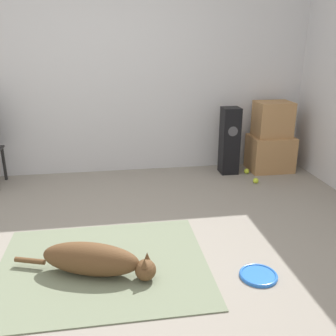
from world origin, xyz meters
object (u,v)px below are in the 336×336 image
at_px(tennis_ball_by_boxes, 256,181).
at_px(dog, 95,260).
at_px(cardboard_box_lower, 270,153).
at_px(cardboard_box_upper, 273,119).
at_px(tennis_ball_near_speaker, 247,171).
at_px(frisbee, 258,275).
at_px(floor_speaker, 230,141).

bearing_deg(tennis_ball_by_boxes, dog, -139.42).
relative_size(dog, tennis_ball_by_boxes, 15.68).
distance_m(cardboard_box_lower, tennis_ball_by_boxes, 0.61).
bearing_deg(cardboard_box_lower, tennis_ball_by_boxes, -128.40).
distance_m(cardboard_box_lower, cardboard_box_upper, 0.45).
bearing_deg(cardboard_box_upper, dog, -137.11).
bearing_deg(tennis_ball_near_speaker, frisbee, -107.98).
height_order(tennis_ball_by_boxes, tennis_ball_near_speaker, same).
relative_size(cardboard_box_lower, floor_speaker, 0.64).
height_order(dog, cardboard_box_upper, cardboard_box_upper).
height_order(floor_speaker, tennis_ball_by_boxes, floor_speaker).
bearing_deg(cardboard_box_upper, tennis_ball_near_speaker, -160.26).
bearing_deg(floor_speaker, frisbee, -101.90).
bearing_deg(cardboard_box_lower, tennis_ball_near_speaker, -162.68).
relative_size(cardboard_box_lower, cardboard_box_upper, 1.23).
xyz_separation_m(dog, floor_speaker, (1.63, 2.00, 0.29)).
bearing_deg(floor_speaker, cardboard_box_upper, 4.05).
distance_m(frisbee, cardboard_box_lower, 2.46).
height_order(frisbee, tennis_ball_near_speaker, tennis_ball_near_speaker).
bearing_deg(dog, tennis_ball_near_speaker, 45.99).
height_order(dog, cardboard_box_lower, cardboard_box_lower).
distance_m(cardboard_box_lower, floor_speaker, 0.60).
bearing_deg(cardboard_box_upper, tennis_ball_by_boxes, -127.55).
bearing_deg(dog, tennis_ball_by_boxes, 40.58).
height_order(cardboard_box_lower, cardboard_box_upper, cardboard_box_upper).
height_order(dog, frisbee, dog).
distance_m(tennis_ball_by_boxes, tennis_ball_near_speaker, 0.34).
bearing_deg(cardboard_box_lower, dog, -137.32).
xyz_separation_m(cardboard_box_lower, tennis_ball_near_speaker, (-0.34, -0.11, -0.19)).
relative_size(dog, floor_speaker, 1.23).
relative_size(frisbee, floor_speaker, 0.33).
bearing_deg(dog, frisbee, -9.67).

